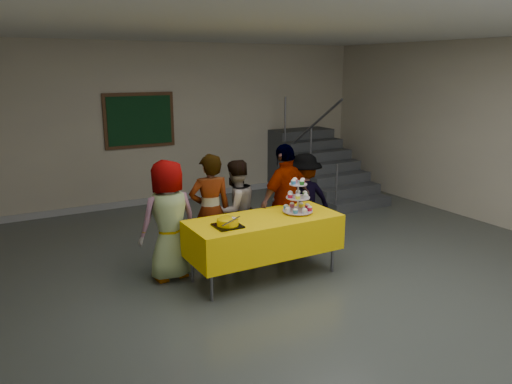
% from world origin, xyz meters
% --- Properties ---
extents(room_shell, '(10.00, 10.04, 3.02)m').
position_xyz_m(room_shell, '(0.00, 0.02, 2.13)').
color(room_shell, '#4C514C').
rests_on(room_shell, ground).
extents(bake_table, '(1.88, 0.78, 0.77)m').
position_xyz_m(bake_table, '(-0.39, 0.95, 0.56)').
color(bake_table, '#595960').
rests_on(bake_table, ground).
extents(cupcake_stand, '(0.38, 0.38, 0.44)m').
position_xyz_m(cupcake_stand, '(0.08, 0.92, 0.94)').
color(cupcake_stand, silver).
rests_on(cupcake_stand, bake_table).
extents(bear_cake, '(0.32, 0.36, 0.12)m').
position_xyz_m(bear_cake, '(-0.93, 0.86, 0.83)').
color(bear_cake, black).
rests_on(bear_cake, bake_table).
extents(schoolchild_a, '(0.78, 0.55, 1.49)m').
position_xyz_m(schoolchild_a, '(-1.41, 1.49, 0.74)').
color(schoolchild_a, slate).
rests_on(schoolchild_a, ground).
extents(schoolchild_b, '(0.60, 0.44, 1.50)m').
position_xyz_m(schoolchild_b, '(-0.82, 1.59, 0.75)').
color(schoolchild_b, slate).
rests_on(schoolchild_b, ground).
extents(schoolchild_c, '(0.75, 0.64, 1.37)m').
position_xyz_m(schoolchild_c, '(-0.41, 1.68, 0.68)').
color(schoolchild_c, slate).
rests_on(schoolchild_c, ground).
extents(schoolchild_d, '(0.98, 0.60, 1.56)m').
position_xyz_m(schoolchild_d, '(0.24, 1.45, 0.78)').
color(schoolchild_d, slate).
rests_on(schoolchild_d, ground).
extents(schoolchild_e, '(0.92, 0.57, 1.36)m').
position_xyz_m(schoolchild_e, '(0.70, 1.68, 0.68)').
color(schoolchild_e, slate).
rests_on(schoolchild_e, ground).
extents(staircase, '(1.30, 2.40, 2.04)m').
position_xyz_m(staircase, '(2.70, 4.13, 0.49)').
color(staircase, '#424447').
rests_on(staircase, ground).
extents(noticeboard, '(1.30, 0.05, 1.00)m').
position_xyz_m(noticeboard, '(-0.69, 4.96, 1.60)').
color(noticeboard, '#472B16').
rests_on(noticeboard, ground).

